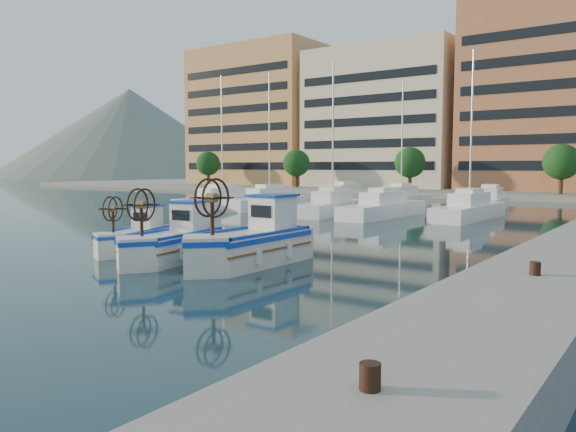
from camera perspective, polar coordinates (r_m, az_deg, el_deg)
name	(u,v)px	position (r m, az deg, el deg)	size (l,w,h in m)	color
ground	(189,260)	(22.25, -10.02, -4.44)	(300.00, 300.00, 0.00)	#1B3A47
hill_west	(132,178)	(199.92, -15.61, 3.78)	(180.00, 180.00, 60.00)	slate
yacht_marina	(402,205)	(46.50, 11.55, 1.09)	(36.26, 22.21, 11.50)	white
fishing_boat_a	(136,235)	(25.04, -15.14, -1.92)	(2.73, 4.06, 2.46)	silver
fishing_boat_b	(175,240)	(22.20, -11.40, -2.41)	(2.70, 4.75, 2.88)	silver
fishing_boat_c	(254,240)	(20.89, -3.52, -2.49)	(2.18, 5.24, 3.26)	silver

